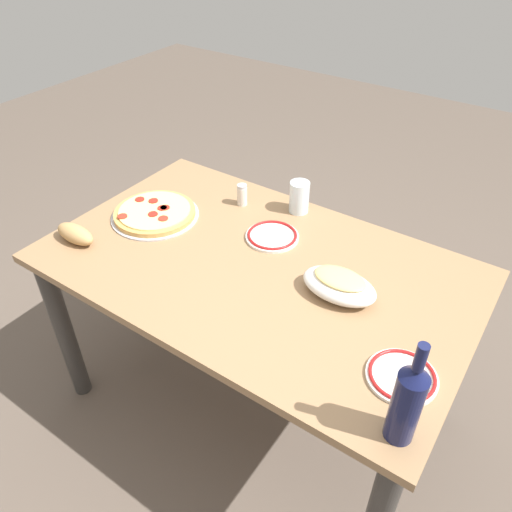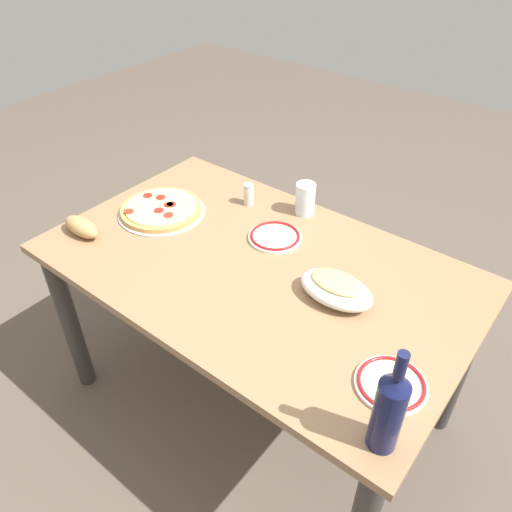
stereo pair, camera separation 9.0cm
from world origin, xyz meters
name	(u,v)px [view 2 (the right image)]	position (x,y,z in m)	size (l,w,h in m)	color
ground_plane	(256,400)	(0.00, 0.00, 0.00)	(8.00, 8.00, 0.00)	brown
dining_table	(256,289)	(0.00, 0.00, 0.64)	(1.44, 0.88, 0.75)	#93704C
pepperoni_pizza	(161,209)	(-0.48, 0.02, 0.77)	(0.33, 0.33, 0.03)	#B7B7BC
baked_pasta_dish	(336,288)	(0.30, 0.02, 0.79)	(0.24, 0.15, 0.08)	white
wine_bottle	(389,410)	(0.64, -0.34, 0.88)	(0.07, 0.07, 0.31)	#141942
water_glass	(305,199)	(-0.05, 0.36, 0.82)	(0.08, 0.08, 0.12)	silver
side_plate_near	(391,384)	(0.59, -0.18, 0.76)	(0.19, 0.19, 0.02)	white
side_plate_far	(275,236)	(-0.03, 0.15, 0.76)	(0.19, 0.19, 0.02)	white
bread_loaf	(82,227)	(-0.60, -0.26, 0.79)	(0.17, 0.07, 0.06)	tan
spice_shaker	(249,194)	(-0.26, 0.28, 0.80)	(0.04, 0.04, 0.09)	silver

